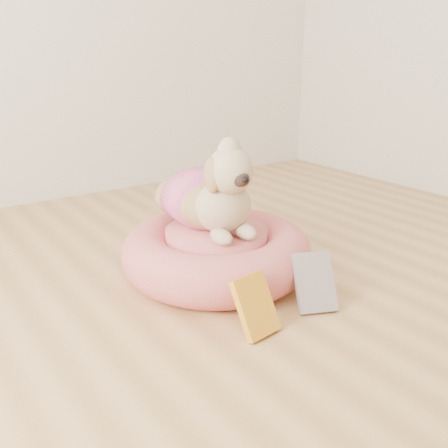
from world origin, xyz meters
TOP-DOWN VIEW (x-y plane):
  - floor at (0.00, 0.00)m, footprint 4.50×4.50m
  - pet_bed at (0.27, 0.86)m, footprint 0.73×0.73m
  - dog at (0.25, 0.88)m, footprint 0.38×0.53m
  - book_yellow at (0.12, 0.44)m, footprint 0.14×0.12m
  - book_white at (0.39, 0.45)m, footprint 0.17×0.17m

SIDE VIEW (x-z plane):
  - floor at x=0.00m, z-range 0.00..0.00m
  - pet_bed at x=0.27m, z-range 0.00..0.18m
  - book_white at x=0.39m, z-range 0.00..0.18m
  - book_yellow at x=0.12m, z-range 0.00..0.18m
  - dog at x=0.25m, z-range 0.19..0.56m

